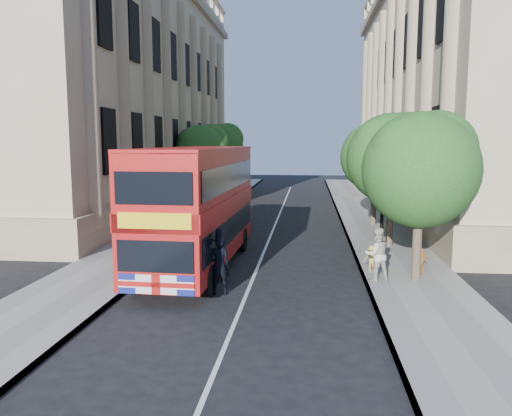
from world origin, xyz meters
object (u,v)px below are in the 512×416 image
(lamp_post, at_px, (382,203))
(police_constable, at_px, (219,265))
(box_van, at_px, (222,203))
(double_decker_bus, at_px, (198,204))
(woman_pedestrian, at_px, (377,254))

(lamp_post, relative_size, police_constable, 2.63)
(box_van, bearing_deg, double_decker_bus, -88.64)
(lamp_post, height_order, woman_pedestrian, lamp_post)
(woman_pedestrian, bearing_deg, double_decker_bus, -26.91)
(box_van, height_order, police_constable, box_van)
(police_constable, bearing_deg, box_van, -96.51)
(lamp_post, bearing_deg, double_decker_bus, -166.92)
(double_decker_bus, distance_m, box_van, 8.67)
(woman_pedestrian, bearing_deg, box_van, -68.50)
(police_constable, relative_size, woman_pedestrian, 1.04)
(lamp_post, xyz_separation_m, woman_pedestrian, (-0.60, -3.19, -1.44))
(double_decker_bus, xyz_separation_m, box_van, (-0.59, 8.59, -1.06))
(lamp_post, bearing_deg, woman_pedestrian, -100.67)
(police_constable, distance_m, woman_pedestrian, 5.59)
(double_decker_bus, bearing_deg, box_van, 95.67)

